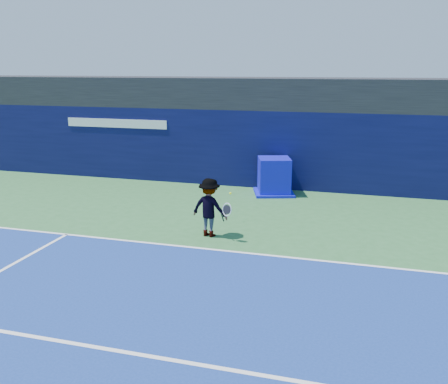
{
  "coord_description": "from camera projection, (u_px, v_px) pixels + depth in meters",
  "views": [
    {
      "loc": [
        3.01,
        -8.68,
        4.66
      ],
      "look_at": [
        -0.97,
        5.2,
        1.0
      ],
      "focal_mm": 40.0,
      "sensor_mm": 36.0,
      "label": 1
    }
  ],
  "objects": [
    {
      "name": "service_line",
      "position": [
        160.0,
        358.0,
        8.17
      ],
      "size": [
        24.0,
        0.1,
        0.01
      ],
      "primitive_type": "cube",
      "color": "white",
      "rests_on": "ground"
    },
    {
      "name": "stadium_band",
      "position": [
        291.0,
        93.0,
        19.87
      ],
      "size": [
        36.0,
        3.0,
        1.2
      ],
      "primitive_type": "cube",
      "color": "black",
      "rests_on": "back_wall_assembly"
    },
    {
      "name": "back_wall_assembly",
      "position": [
        285.0,
        149.0,
        19.45
      ],
      "size": [
        36.0,
        1.03,
        3.0
      ],
      "color": "#0A0C37",
      "rests_on": "ground"
    },
    {
      "name": "ground",
      "position": [
        199.0,
        304.0,
        10.04
      ],
      "size": [
        80.0,
        80.0,
        0.0
      ],
      "primitive_type": "plane",
      "color": "#2E6734",
      "rests_on": "ground"
    },
    {
      "name": "baseline",
      "position": [
        237.0,
        252.0,
        12.83
      ],
      "size": [
        24.0,
        0.1,
        0.01
      ],
      "primitive_type": "cube",
      "color": "white",
      "rests_on": "ground"
    },
    {
      "name": "tennis_player",
      "position": [
        210.0,
        208.0,
        13.89
      ],
      "size": [
        1.33,
        0.81,
        1.65
      ],
      "color": "silver",
      "rests_on": "ground"
    },
    {
      "name": "tennis_ball",
      "position": [
        230.0,
        193.0,
        15.13
      ],
      "size": [
        0.07,
        0.07,
        0.07
      ],
      "color": "yellow",
      "rests_on": "ground"
    },
    {
      "name": "equipment_cart",
      "position": [
        274.0,
        178.0,
        18.56
      ],
      "size": [
        1.78,
        1.78,
        1.36
      ],
      "color": "#100DBE",
      "rests_on": "ground"
    }
  ]
}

